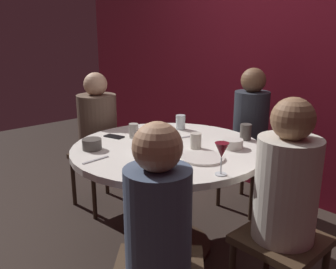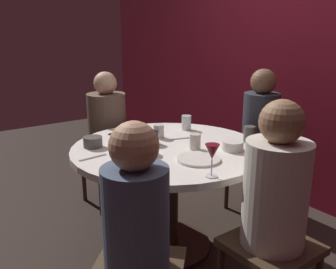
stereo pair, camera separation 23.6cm
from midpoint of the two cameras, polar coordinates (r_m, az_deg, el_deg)
The scene contains 21 objects.
ground_plane at distance 2.71m, azimuth 2.61°, elevation -17.18°, with size 8.00×8.00×0.00m, color #2D231E.
back_wall at distance 3.35m, azimuth 22.45°, elevation 11.72°, with size 6.00×0.10×2.60m, color maroon.
dining_table at distance 2.44m, azimuth 2.78°, elevation -5.61°, with size 1.26×1.26×0.75m.
seated_diner_left at distance 3.08m, azimuth -7.39°, elevation 1.52°, with size 0.40×0.40×1.16m.
seated_diner_back at distance 3.03m, azimuth 16.46°, elevation 1.14°, with size 0.40×0.40×1.20m.
seated_diner_right at distance 1.85m, azimuth 20.11°, elevation -8.83°, with size 0.40×0.40×1.19m.
seated_diner_front_right at distance 1.57m, azimuth -0.67°, elevation -13.41°, with size 0.57×0.57×1.14m.
candle_holder at distance 2.42m, azimuth 0.12°, elevation -0.51°, with size 0.09×0.09×0.11m.
wine_glass at distance 1.88m, azimuth 10.54°, elevation -2.97°, with size 0.08×0.08×0.18m.
dinner_plate at distance 2.14m, azimuth 7.98°, elevation -3.90°, with size 0.26×0.26×0.01m, color silver.
cell_phone at distance 2.63m, azimuth -5.31°, elevation -0.11°, with size 0.07×0.14×0.01m, color black.
bowl_serving_large at distance 2.22m, azimuth -0.76°, elevation -2.31°, with size 0.14×0.14×0.07m, color #B7B7BC.
bowl_salad_center at distance 2.35m, azimuth 12.97°, elevation -1.76°, with size 0.14×0.14×0.06m, color silver.
bowl_small_white at distance 2.38m, azimuth -8.98°, elevation -1.20°, with size 0.12×0.12×0.07m, color #4C4742.
cup_near_candle at distance 2.54m, azimuth 15.27°, elevation 0.01°, with size 0.08×0.08×0.11m, color #4C4742.
cup_by_left_diner at distance 2.59m, azimuth -2.29°, elevation 0.72°, with size 0.07×0.07×0.10m, color #B2ADA3.
cup_by_right_diner at distance 2.78m, azimuth 5.34°, elevation 1.85°, with size 0.07×0.07×0.11m, color silver.
cup_center_front at distance 2.32m, azimuth 7.18°, elevation -1.16°, with size 0.07×0.07×0.10m, color beige.
cup_far_edge at distance 2.56m, azimuth 1.18°, elevation 0.48°, with size 0.07×0.07×0.09m, color beige.
fork_near_plate at distance 2.19m, azimuth -8.74°, elevation -3.62°, with size 0.02×0.18×0.01m, color #B7B7BC.
knife_near_plate at distance 2.56m, azimuth 5.15°, elevation -0.59°, with size 0.02×0.18×0.01m, color #B7B7BC.
Camera 2 is at (1.83, -1.35, 1.48)m, focal length 38.79 mm.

